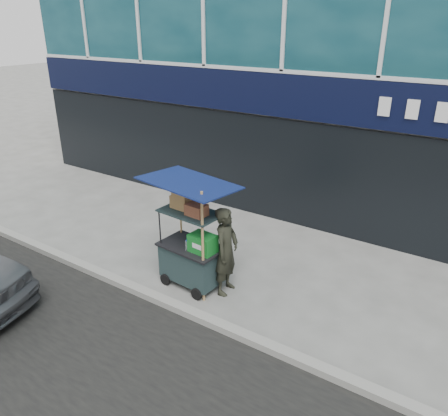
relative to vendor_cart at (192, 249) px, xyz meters
The scene contains 4 objects.
ground 0.91m from the vendor_cart, 99.43° to the right, with size 80.00×80.00×0.00m, color #61615C.
curb 1.01m from the vendor_cart, 96.98° to the right, with size 80.00×0.18×0.12m, color gray.
vendor_cart is the anchor object (origin of this frame).
vendor_man 0.63m from the vendor_cart, 14.72° to the left, with size 0.58×0.38×1.58m, color black.
Camera 1 is at (4.26, -4.70, 4.40)m, focal length 35.00 mm.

